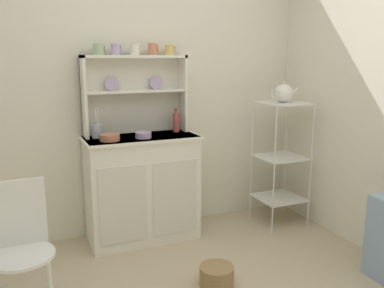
# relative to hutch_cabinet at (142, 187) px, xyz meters

# --- Properties ---
(wall_back) EXTENTS (3.84, 0.05, 2.50)m
(wall_back) POSITION_rel_hutch_cabinet_xyz_m (-0.02, 0.26, 0.79)
(wall_back) COLOR silver
(wall_back) RESTS_ON ground
(hutch_cabinet) EXTENTS (0.93, 0.45, 0.89)m
(hutch_cabinet) POSITION_rel_hutch_cabinet_xyz_m (0.00, 0.00, 0.00)
(hutch_cabinet) COLOR white
(hutch_cabinet) RESTS_ON ground
(hutch_shelf_unit) EXTENTS (0.86, 0.18, 0.65)m
(hutch_shelf_unit) POSITION_rel_hutch_cabinet_xyz_m (0.00, 0.16, 0.81)
(hutch_shelf_unit) COLOR silver
(hutch_shelf_unit) RESTS_ON hutch_cabinet
(bakers_rack) EXTENTS (0.41, 0.39, 1.13)m
(bakers_rack) POSITION_rel_hutch_cabinet_xyz_m (1.27, -0.16, 0.22)
(bakers_rack) COLOR silver
(bakers_rack) RESTS_ON ground
(wire_chair) EXTENTS (0.36, 0.36, 0.85)m
(wire_chair) POSITION_rel_hutch_cabinet_xyz_m (-0.96, -0.85, 0.06)
(wire_chair) COLOR white
(wire_chair) RESTS_ON ground
(floor_basket) EXTENTS (0.24, 0.24, 0.14)m
(floor_basket) POSITION_rel_hutch_cabinet_xyz_m (0.24, -0.92, -0.39)
(floor_basket) COLOR #93754C
(floor_basket) RESTS_ON ground
(cup_sage_0) EXTENTS (0.10, 0.08, 0.08)m
(cup_sage_0) POSITION_rel_hutch_cabinet_xyz_m (-0.29, 0.12, 1.13)
(cup_sage_0) COLOR #9EB78E
(cup_sage_0) RESTS_ON hutch_shelf_unit
(cup_lilac_1) EXTENTS (0.09, 0.07, 0.09)m
(cup_lilac_1) POSITION_rel_hutch_cabinet_xyz_m (-0.15, 0.12, 1.13)
(cup_lilac_1) COLOR #B79ECC
(cup_lilac_1) RESTS_ON hutch_shelf_unit
(cup_cream_2) EXTENTS (0.09, 0.08, 0.09)m
(cup_cream_2) POSITION_rel_hutch_cabinet_xyz_m (0.01, 0.12, 1.13)
(cup_cream_2) COLOR silver
(cup_cream_2) RESTS_ON hutch_shelf_unit
(cup_terracotta_3) EXTENTS (0.09, 0.07, 0.09)m
(cup_terracotta_3) POSITION_rel_hutch_cabinet_xyz_m (0.16, 0.12, 1.13)
(cup_terracotta_3) COLOR #C67556
(cup_terracotta_3) RESTS_ON hutch_shelf_unit
(cup_gold_4) EXTENTS (0.09, 0.08, 0.08)m
(cup_gold_4) POSITION_rel_hutch_cabinet_xyz_m (0.30, 0.12, 1.13)
(cup_gold_4) COLOR #DBB760
(cup_gold_4) RESTS_ON hutch_shelf_unit
(bowl_mixing_large) EXTENTS (0.16, 0.16, 0.05)m
(bowl_mixing_large) POSITION_rel_hutch_cabinet_xyz_m (-0.27, -0.07, 0.46)
(bowl_mixing_large) COLOR #C67556
(bowl_mixing_large) RESTS_ON hutch_cabinet
(bowl_floral_medium) EXTENTS (0.13, 0.13, 0.05)m
(bowl_floral_medium) POSITION_rel_hutch_cabinet_xyz_m (0.00, -0.07, 0.46)
(bowl_floral_medium) COLOR #B79ECC
(bowl_floral_medium) RESTS_ON hutch_cabinet
(jam_bottle) EXTENTS (0.05, 0.05, 0.20)m
(jam_bottle) POSITION_rel_hutch_cabinet_xyz_m (0.34, 0.09, 0.52)
(jam_bottle) COLOR #B74C47
(jam_bottle) RESTS_ON hutch_cabinet
(utensil_jar) EXTENTS (0.08, 0.08, 0.24)m
(utensil_jar) POSITION_rel_hutch_cabinet_xyz_m (-0.34, 0.08, 0.49)
(utensil_jar) COLOR #B2B7C6
(utensil_jar) RESTS_ON hutch_cabinet
(porcelain_teapot) EXTENTS (0.25, 0.16, 0.19)m
(porcelain_teapot) POSITION_rel_hutch_cabinet_xyz_m (1.27, -0.16, 0.76)
(porcelain_teapot) COLOR white
(porcelain_teapot) RESTS_ON bakers_rack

